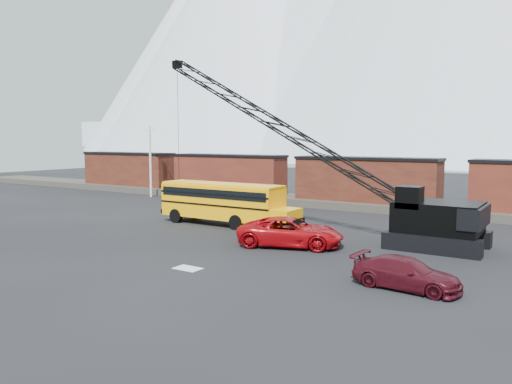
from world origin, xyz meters
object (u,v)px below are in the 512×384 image
school_bus (225,202)px  crawler_crane (292,134)px  red_pickup (290,232)px  maroon_suv (406,273)px

school_bus → crawler_crane: crawler_crane is taller
red_pickup → maroon_suv: red_pickup is taller
school_bus → red_pickup: (7.87, -3.93, -0.91)m
school_bus → maroon_suv: 18.61m
red_pickup → maroon_suv: (8.49, -4.87, -0.20)m
school_bus → maroon_suv: size_ratio=2.47×
school_bus → maroon_suv: (16.36, -8.80, -1.11)m
red_pickup → crawler_crane: crawler_crane is taller
red_pickup → maroon_suv: bearing=-138.7°
red_pickup → school_bus: bearing=44.7°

